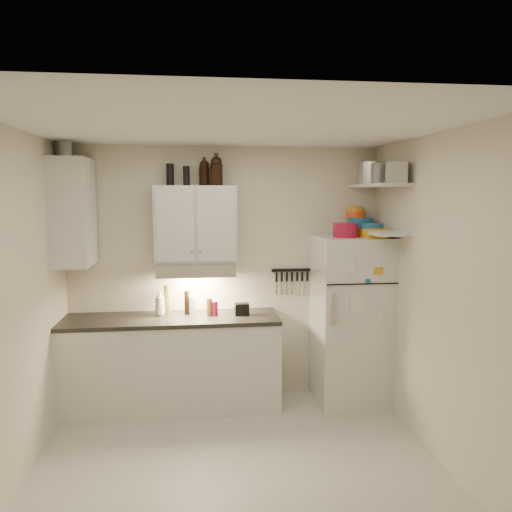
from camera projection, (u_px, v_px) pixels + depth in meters
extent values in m
cube|color=beige|center=(238.00, 469.00, 3.88)|extent=(3.20, 3.00, 0.02)
cube|color=white|center=(237.00, 125.00, 3.55)|extent=(3.20, 3.00, 0.02)
cube|color=beige|center=(225.00, 273.00, 5.20)|extent=(3.20, 0.02, 2.60)
cube|color=beige|center=(11.00, 311.00, 3.52)|extent=(0.02, 3.00, 2.60)
cube|color=beige|center=(442.00, 299.00, 3.91)|extent=(0.02, 3.00, 2.60)
cube|color=silver|center=(172.00, 364.00, 4.94)|extent=(2.10, 0.60, 0.88)
cube|color=black|center=(171.00, 319.00, 4.88)|extent=(2.10, 0.62, 0.04)
cube|color=silver|center=(195.00, 224.00, 4.93)|extent=(0.80, 0.33, 0.75)
cube|color=silver|center=(73.00, 212.00, 4.64)|extent=(0.33, 0.55, 1.00)
cube|color=silver|center=(196.00, 268.00, 4.92)|extent=(0.76, 0.46, 0.12)
cube|color=silver|center=(350.00, 320.00, 5.07)|extent=(0.70, 0.68, 1.70)
cube|color=silver|center=(378.00, 185.00, 4.79)|extent=(0.30, 0.95, 0.03)
cube|color=silver|center=(377.00, 231.00, 4.85)|extent=(0.30, 0.95, 0.03)
cube|color=black|center=(291.00, 270.00, 5.26)|extent=(0.42, 0.02, 0.03)
cylinder|color=maroon|center=(345.00, 230.00, 4.85)|extent=(0.29, 0.29, 0.14)
cube|color=gold|center=(373.00, 233.00, 4.81)|extent=(0.21, 0.27, 0.09)
cylinder|color=silver|center=(354.00, 232.00, 4.88)|extent=(0.08, 0.08, 0.10)
cylinder|color=silver|center=(372.00, 173.00, 5.13)|extent=(0.35, 0.35, 0.23)
cube|color=#AAAAAD|center=(382.00, 174.00, 4.72)|extent=(0.21, 0.20, 0.19)
cube|color=#AAAAAD|center=(396.00, 173.00, 4.41)|extent=(0.24, 0.24, 0.19)
cylinder|color=#1A5A8F|center=(361.00, 222.00, 5.16)|extent=(0.25, 0.25, 0.10)
cylinder|color=#F24A16|center=(356.00, 214.00, 5.20)|extent=(0.20, 0.20, 0.06)
cylinder|color=orange|center=(356.00, 209.00, 5.19)|extent=(0.16, 0.16, 0.05)
cylinder|color=#1A5A8F|center=(372.00, 226.00, 4.86)|extent=(0.28, 0.28, 0.06)
cylinder|color=black|center=(186.00, 176.00, 4.89)|extent=(0.08, 0.08, 0.19)
cylinder|color=black|center=(170.00, 175.00, 4.92)|extent=(0.09, 0.09, 0.22)
cylinder|color=silver|center=(65.00, 149.00, 4.63)|extent=(0.17, 0.17, 0.17)
imported|color=silver|center=(160.00, 301.00, 4.93)|extent=(0.12, 0.12, 0.29)
cylinder|color=brown|center=(209.00, 307.00, 4.93)|extent=(0.06, 0.06, 0.18)
cylinder|color=#636719|center=(167.00, 299.00, 5.01)|extent=(0.07, 0.07, 0.29)
cylinder|color=black|center=(187.00, 303.00, 4.99)|extent=(0.05, 0.05, 0.24)
cylinder|color=silver|center=(192.00, 305.00, 4.97)|extent=(0.07, 0.07, 0.19)
cylinder|color=maroon|center=(214.00, 308.00, 4.95)|extent=(0.08, 0.08, 0.14)
cube|color=black|center=(242.00, 309.00, 4.96)|extent=(0.14, 0.10, 0.12)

